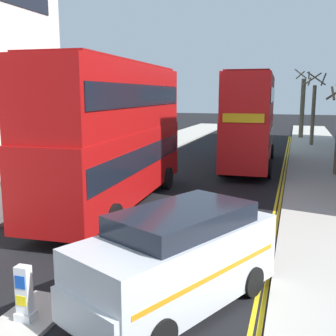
{
  "coord_description": "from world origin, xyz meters",
  "views": [
    {
      "loc": [
        4.86,
        -2.98,
        4.47
      ],
      "look_at": [
        0.5,
        11.0,
        1.8
      ],
      "focal_mm": 43.88,
      "sensor_mm": 36.0,
      "label": 1
    }
  ],
  "objects_px": {
    "double_decker_bus_away": "(115,131)",
    "taxi_minivan": "(175,260)",
    "double_decker_bus_oncoming": "(251,117)",
    "keep_left_bollard": "(24,295)"
  },
  "relations": [
    {
      "from": "double_decker_bus_away",
      "to": "double_decker_bus_oncoming",
      "type": "bearing_deg",
      "value": 69.07
    },
    {
      "from": "taxi_minivan",
      "to": "double_decker_bus_away",
      "type": "bearing_deg",
      "value": 122.82
    },
    {
      "from": "double_decker_bus_away",
      "to": "double_decker_bus_oncoming",
      "type": "distance_m",
      "value": 11.52
    },
    {
      "from": "double_decker_bus_away",
      "to": "taxi_minivan",
      "type": "relative_size",
      "value": 2.12
    },
    {
      "from": "double_decker_bus_oncoming",
      "to": "taxi_minivan",
      "type": "xyz_separation_m",
      "value": [
        0.41,
        -17.78,
        -1.96
      ]
    },
    {
      "from": "double_decker_bus_away",
      "to": "double_decker_bus_oncoming",
      "type": "xyz_separation_m",
      "value": [
        4.12,
        10.76,
        0.0
      ]
    },
    {
      "from": "double_decker_bus_oncoming",
      "to": "taxi_minivan",
      "type": "distance_m",
      "value": 17.89
    },
    {
      "from": "double_decker_bus_away",
      "to": "taxi_minivan",
      "type": "distance_m",
      "value": 8.57
    },
    {
      "from": "keep_left_bollard",
      "to": "taxi_minivan",
      "type": "distance_m",
      "value": 3.04
    },
    {
      "from": "taxi_minivan",
      "to": "double_decker_bus_oncoming",
      "type": "bearing_deg",
      "value": 91.31
    }
  ]
}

